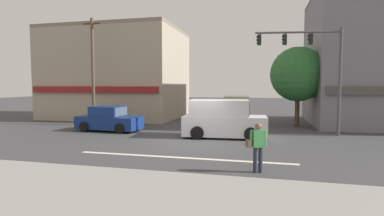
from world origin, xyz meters
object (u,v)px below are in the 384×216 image
object	(u,v)px
utility_pole_near_left	(93,70)
sedan_crossing_center	(109,120)
traffic_light_mast	(317,61)
van_waiting_far	(223,120)
van_crossing_leftbound	(236,110)
street_tree	(298,74)
pedestrian_foreground_with_bag	(257,144)

from	to	relation	value
utility_pole_near_left	sedan_crossing_center	distance (m)	4.72
traffic_light_mast	van_waiting_far	world-z (taller)	traffic_light_mast
utility_pole_near_left	van_crossing_leftbound	size ratio (longest dim) A/B	1.64
street_tree	sedan_crossing_center	size ratio (longest dim) A/B	1.34
traffic_light_mast	street_tree	bearing A→B (deg)	98.49
van_crossing_leftbound	van_waiting_far	xyz separation A→B (m)	(-0.17, -6.48, 0.00)
sedan_crossing_center	pedestrian_foreground_with_bag	xyz separation A→B (m)	(9.50, -7.29, 0.24)
sedan_crossing_center	pedestrian_foreground_with_bag	bearing A→B (deg)	-37.51
traffic_light_mast	van_waiting_far	bearing A→B (deg)	-160.21
street_tree	traffic_light_mast	distance (m)	4.04
utility_pole_near_left	van_waiting_far	xyz separation A→B (m)	(9.94, -2.99, -3.03)
van_crossing_leftbound	van_waiting_far	size ratio (longest dim) A/B	1.00
street_tree	van_waiting_far	bearing A→B (deg)	-128.00
van_crossing_leftbound	pedestrian_foreground_with_bag	world-z (taller)	van_crossing_leftbound
utility_pole_near_left	van_waiting_far	world-z (taller)	utility_pole_near_left
utility_pole_near_left	pedestrian_foreground_with_bag	distance (m)	15.63
utility_pole_near_left	van_waiting_far	size ratio (longest dim) A/B	1.64
sedan_crossing_center	pedestrian_foreground_with_bag	distance (m)	11.98
utility_pole_near_left	pedestrian_foreground_with_bag	size ratio (longest dim) A/B	4.65
sedan_crossing_center	van_waiting_far	distance (m)	7.50
utility_pole_near_left	traffic_light_mast	world-z (taller)	utility_pole_near_left
street_tree	pedestrian_foreground_with_bag	xyz separation A→B (m)	(-2.49, -12.36, -2.75)
utility_pole_near_left	traffic_light_mast	size ratio (longest dim) A/B	1.25
van_crossing_leftbound	utility_pole_near_left	bearing A→B (deg)	-160.98
utility_pole_near_left	pedestrian_foreground_with_bag	bearing A→B (deg)	-38.59
van_crossing_leftbound	street_tree	bearing A→B (deg)	-8.87
street_tree	sedan_crossing_center	distance (m)	13.36
utility_pole_near_left	pedestrian_foreground_with_bag	xyz separation A→B (m)	(11.98, -9.56, -3.08)
utility_pole_near_left	street_tree	bearing A→B (deg)	10.98
sedan_crossing_center	traffic_light_mast	bearing A→B (deg)	5.06
street_tree	van_waiting_far	xyz separation A→B (m)	(-4.53, -5.80, -2.70)
van_waiting_far	street_tree	bearing A→B (deg)	52.00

